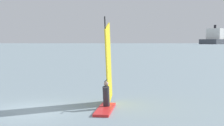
{
  "coord_description": "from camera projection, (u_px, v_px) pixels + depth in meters",
  "views": [
    {
      "loc": [
        11.02,
        -9.74,
        3.22
      ],
      "look_at": [
        -0.45,
        7.55,
        1.8
      ],
      "focal_mm": 48.71,
      "sensor_mm": 36.0,
      "label": 1
    }
  ],
  "objects": [
    {
      "name": "windsurfer",
      "position": [
        107.0,
        85.0,
        14.86
      ],
      "size": [
        2.01,
        3.56,
        4.5
      ],
      "rotation": [
        0.0,
        0.0,
        5.17
      ],
      "color": "red",
      "rests_on": "ground_plane"
    },
    {
      "name": "ground_plane",
      "position": [
        32.0,
        110.0,
        14.4
      ],
      "size": [
        4000.0,
        4000.0,
        0.0
      ],
      "primitive_type": "plane",
      "color": "gray"
    }
  ]
}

